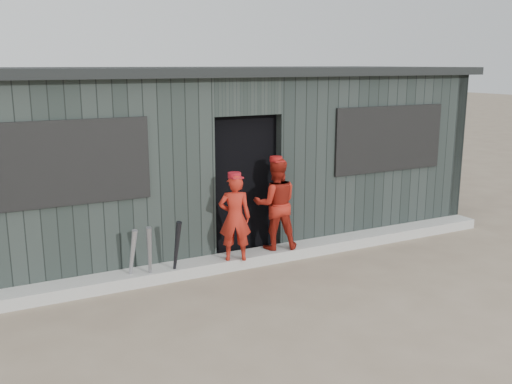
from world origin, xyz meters
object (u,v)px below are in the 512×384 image
bat_left (132,258)px  player_grey_back (254,204)px  player_red_left (235,218)px  bat_mid (150,256)px  dugout (207,153)px  bat_right (176,251)px  player_red_right (276,204)px

bat_left → player_grey_back: player_grey_back is taller
player_red_left → bat_left: bearing=20.1°
bat_left → player_grey_back: size_ratio=0.58×
bat_mid → dugout: 2.55m
bat_left → bat_mid: bat_mid is taller
bat_left → dugout: bearing=45.7°
bat_left → bat_right: 0.54m
bat_left → player_red_left: (1.35, -0.06, 0.35)m
bat_left → player_grey_back: bearing=19.7°
bat_left → dugout: 2.64m
bat_mid → player_red_left: (1.15, 0.00, 0.34)m
dugout → bat_mid: bearing=-129.7°
bat_right → player_grey_back: bearing=28.6°
bat_right → dugout: bearing=57.3°
bat_mid → bat_right: bearing=-3.5°
bat_left → dugout: (1.73, 1.77, 0.91)m
bat_mid → dugout: bearing=50.3°
bat_mid → bat_right: bat_right is taller
player_red_left → player_grey_back: player_grey_back is taller
bat_left → dugout: dugout is taller
bat_mid → player_red_left: bearing=0.2°
player_grey_back → dugout: (-0.31, 1.04, 0.63)m
bat_mid → dugout: (1.53, 1.84, 0.90)m
player_red_left → bat_mid: bearing=23.0°
player_red_left → player_red_right: (0.71, 0.19, 0.06)m
dugout → bat_right: bearing=-122.7°
bat_right → player_red_right: 1.59m
player_red_left → dugout: size_ratio=0.14×
player_red_left → player_red_right: size_ratio=0.90×
player_grey_back → bat_right: bearing=43.5°
bat_right → dugout: (1.19, 1.86, 0.88)m
bat_left → player_red_right: 2.11m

